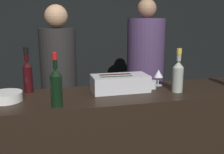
{
  "coord_description": "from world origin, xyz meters",
  "views": [
    {
      "loc": [
        -0.45,
        -1.43,
        1.6
      ],
      "look_at": [
        0.0,
        0.3,
        1.19
      ],
      "focal_mm": 40.0,
      "sensor_mm": 36.0,
      "label": 1
    }
  ],
  "objects_px": {
    "wine_glass": "(158,74)",
    "person_in_hoodie": "(60,87)",
    "candle_votive": "(152,85)",
    "person_blond_tee": "(145,72)",
    "bowl_white": "(6,96)",
    "red_wine_bottle_burgundy": "(56,85)",
    "ice_bin_with_bottles": "(119,83)",
    "rose_wine_bottle": "(178,75)",
    "red_wine_bottle_black_foil": "(28,74)"
  },
  "relations": [
    {
      "from": "red_wine_bottle_burgundy",
      "to": "person_blond_tee",
      "type": "bearing_deg",
      "value": 46.85
    },
    {
      "from": "bowl_white",
      "to": "candle_votive",
      "type": "height_order",
      "value": "candle_votive"
    },
    {
      "from": "red_wine_bottle_black_foil",
      "to": "rose_wine_bottle",
      "type": "height_order",
      "value": "red_wine_bottle_black_foil"
    },
    {
      "from": "bowl_white",
      "to": "person_blond_tee",
      "type": "xyz_separation_m",
      "value": [
        1.36,
        0.92,
        -0.09
      ]
    },
    {
      "from": "person_in_hoodie",
      "to": "person_blond_tee",
      "type": "relative_size",
      "value": 0.95
    },
    {
      "from": "red_wine_bottle_burgundy",
      "to": "rose_wine_bottle",
      "type": "distance_m",
      "value": 0.9
    },
    {
      "from": "wine_glass",
      "to": "candle_votive",
      "type": "xyz_separation_m",
      "value": [
        -0.09,
        -0.08,
        -0.06
      ]
    },
    {
      "from": "red_wine_bottle_black_foil",
      "to": "rose_wine_bottle",
      "type": "relative_size",
      "value": 1.03
    },
    {
      "from": "candle_votive",
      "to": "person_blond_tee",
      "type": "distance_m",
      "value": 0.92
    },
    {
      "from": "wine_glass",
      "to": "person_blond_tee",
      "type": "bearing_deg",
      "value": 75.57
    },
    {
      "from": "red_wine_bottle_burgundy",
      "to": "wine_glass",
      "type": "bearing_deg",
      "value": 21.09
    },
    {
      "from": "wine_glass",
      "to": "person_blond_tee",
      "type": "xyz_separation_m",
      "value": [
        0.2,
        0.79,
        -0.15
      ]
    },
    {
      "from": "bowl_white",
      "to": "rose_wine_bottle",
      "type": "height_order",
      "value": "rose_wine_bottle"
    },
    {
      "from": "candle_votive",
      "to": "red_wine_bottle_burgundy",
      "type": "relative_size",
      "value": 0.21
    },
    {
      "from": "wine_glass",
      "to": "red_wine_bottle_black_foil",
      "type": "bearing_deg",
      "value": 176.88
    },
    {
      "from": "person_blond_tee",
      "to": "red_wine_bottle_black_foil",
      "type": "bearing_deg",
      "value": -98.18
    },
    {
      "from": "red_wine_bottle_burgundy",
      "to": "person_in_hoodie",
      "type": "bearing_deg",
      "value": 86.37
    },
    {
      "from": "bowl_white",
      "to": "rose_wine_bottle",
      "type": "xyz_separation_m",
      "value": [
        1.22,
        -0.08,
        0.1
      ]
    },
    {
      "from": "wine_glass",
      "to": "red_wine_bottle_burgundy",
      "type": "relative_size",
      "value": 0.39
    },
    {
      "from": "candle_votive",
      "to": "person_in_hoodie",
      "type": "relative_size",
      "value": 0.04
    },
    {
      "from": "red_wine_bottle_black_foil",
      "to": "red_wine_bottle_burgundy",
      "type": "xyz_separation_m",
      "value": [
        0.19,
        -0.38,
        -0.01
      ]
    },
    {
      "from": "red_wine_bottle_burgundy",
      "to": "person_in_hoodie",
      "type": "relative_size",
      "value": 0.19
    },
    {
      "from": "bowl_white",
      "to": "red_wine_bottle_burgundy",
      "type": "height_order",
      "value": "red_wine_bottle_burgundy"
    },
    {
      "from": "candle_votive",
      "to": "wine_glass",
      "type": "bearing_deg",
      "value": 41.89
    },
    {
      "from": "red_wine_bottle_black_foil",
      "to": "red_wine_bottle_burgundy",
      "type": "height_order",
      "value": "same"
    },
    {
      "from": "bowl_white",
      "to": "rose_wine_bottle",
      "type": "bearing_deg",
      "value": -3.93
    },
    {
      "from": "red_wine_bottle_black_foil",
      "to": "person_in_hoodie",
      "type": "relative_size",
      "value": 0.19
    },
    {
      "from": "wine_glass",
      "to": "bowl_white",
      "type": "bearing_deg",
      "value": -173.52
    },
    {
      "from": "candle_votive",
      "to": "red_wine_bottle_burgundy",
      "type": "xyz_separation_m",
      "value": [
        -0.74,
        -0.24,
        0.1
      ]
    },
    {
      "from": "bowl_white",
      "to": "wine_glass",
      "type": "xyz_separation_m",
      "value": [
        1.16,
        0.13,
        0.06
      ]
    },
    {
      "from": "bowl_white",
      "to": "person_blond_tee",
      "type": "distance_m",
      "value": 1.65
    },
    {
      "from": "bowl_white",
      "to": "red_wine_bottle_burgundy",
      "type": "xyz_separation_m",
      "value": [
        0.33,
        -0.19,
        0.1
      ]
    },
    {
      "from": "candle_votive",
      "to": "person_in_hoodie",
      "type": "xyz_separation_m",
      "value": [
        -0.69,
        0.6,
        -0.13
      ]
    },
    {
      "from": "ice_bin_with_bottles",
      "to": "wine_glass",
      "type": "distance_m",
      "value": 0.37
    },
    {
      "from": "bowl_white",
      "to": "person_blond_tee",
      "type": "relative_size",
      "value": 0.12
    },
    {
      "from": "bowl_white",
      "to": "red_wine_bottle_burgundy",
      "type": "bearing_deg",
      "value": -30.42
    },
    {
      "from": "red_wine_bottle_burgundy",
      "to": "rose_wine_bottle",
      "type": "xyz_separation_m",
      "value": [
        0.89,
        0.11,
        -0.0
      ]
    },
    {
      "from": "red_wine_bottle_burgundy",
      "to": "rose_wine_bottle",
      "type": "bearing_deg",
      "value": 6.86
    },
    {
      "from": "person_blond_tee",
      "to": "candle_votive",
      "type": "bearing_deg",
      "value": -57.6
    },
    {
      "from": "red_wine_bottle_burgundy",
      "to": "candle_votive",
      "type": "bearing_deg",
      "value": 17.84
    },
    {
      "from": "candle_votive",
      "to": "person_blond_tee",
      "type": "height_order",
      "value": "person_blond_tee"
    },
    {
      "from": "ice_bin_with_bottles",
      "to": "person_blond_tee",
      "type": "height_order",
      "value": "person_blond_tee"
    },
    {
      "from": "candle_votive",
      "to": "bowl_white",
      "type": "bearing_deg",
      "value": -177.4
    },
    {
      "from": "ice_bin_with_bottles",
      "to": "person_in_hoodie",
      "type": "relative_size",
      "value": 0.24
    },
    {
      "from": "wine_glass",
      "to": "person_in_hoodie",
      "type": "distance_m",
      "value": 0.96
    },
    {
      "from": "ice_bin_with_bottles",
      "to": "person_in_hoodie",
      "type": "xyz_separation_m",
      "value": [
        -0.42,
        0.61,
        -0.16
      ]
    },
    {
      "from": "red_wine_bottle_black_foil",
      "to": "wine_glass",
      "type": "bearing_deg",
      "value": -3.12
    },
    {
      "from": "bowl_white",
      "to": "candle_votive",
      "type": "distance_m",
      "value": 1.07
    },
    {
      "from": "ice_bin_with_bottles",
      "to": "bowl_white",
      "type": "xyz_separation_m",
      "value": [
        -0.8,
        -0.04,
        -0.04
      ]
    },
    {
      "from": "bowl_white",
      "to": "person_in_hoodie",
      "type": "height_order",
      "value": "person_in_hoodie"
    }
  ]
}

